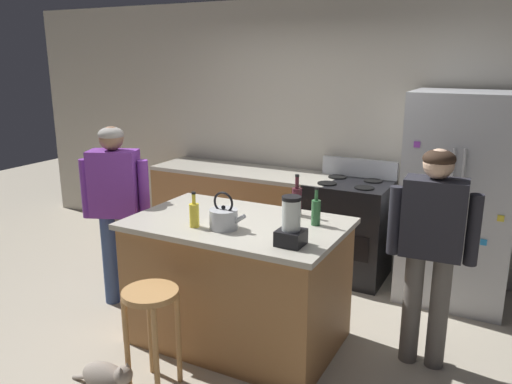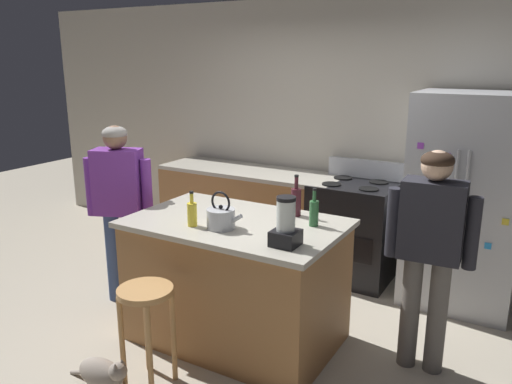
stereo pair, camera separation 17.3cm
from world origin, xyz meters
name	(u,v)px [view 1 (the left image)]	position (x,y,z in m)	size (l,w,h in m)	color
ground_plane	(238,338)	(0.00, 0.00, 0.00)	(14.00, 14.00, 0.00)	#B2A893
back_wall	(329,133)	(0.00, 1.95, 1.35)	(8.00, 0.10, 2.70)	beige
kitchen_island	(238,281)	(0.00, 0.00, 0.48)	(1.56, 0.99, 0.96)	#9E6B3D
back_counter_run	(244,213)	(-0.80, 1.55, 0.48)	(2.00, 0.64, 0.96)	#9E6B3D
refrigerator	(459,200)	(1.36, 1.50, 0.92)	(0.90, 0.73, 1.85)	#B7BABF
stove_range	(348,229)	(0.38, 1.52, 0.49)	(0.76, 0.65, 1.14)	black
person_by_island_left	(116,200)	(-1.21, 0.05, 0.95)	(0.58, 0.36, 1.57)	#384C7A
person_by_sink_right	(432,239)	(1.32, 0.32, 0.94)	(0.59, 0.24, 1.55)	#66605B
bar_stool	(151,313)	(-0.19, -0.78, 0.54)	(0.36, 0.36, 0.69)	#B7844C
cat	(107,377)	(-0.43, -0.97, 0.11)	(0.52, 0.18, 0.26)	gray
blender_appliance	(291,225)	(0.54, -0.26, 1.09)	(0.17, 0.17, 0.32)	black
bottle_wine	(297,200)	(0.33, 0.34, 1.07)	(0.08, 0.08, 0.32)	#471923
bottle_olive_oil	(316,211)	(0.54, 0.19, 1.06)	(0.07, 0.07, 0.28)	#2D6638
bottle_soda	(194,214)	(-0.20, -0.25, 1.05)	(0.07, 0.07, 0.26)	yellow
tea_kettle	(224,218)	(0.00, -0.19, 1.03)	(0.28, 0.20, 0.27)	#B7BABF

